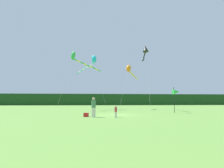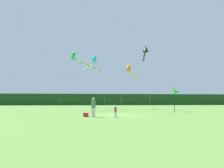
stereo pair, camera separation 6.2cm
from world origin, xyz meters
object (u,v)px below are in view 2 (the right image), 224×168
(kite_black, at_px, (145,50))
(person_child, at_px, (115,111))
(cooler_box, at_px, (86,115))
(banner_flag_pole, at_px, (176,92))
(person_adult, at_px, (93,106))
(kite_green, at_px, (77,58))
(kite_cyan, at_px, (92,61))
(kite_orange, at_px, (129,69))

(kite_black, bearing_deg, person_child, -119.42)
(cooler_box, relative_size, banner_flag_pole, 0.15)
(person_adult, bearing_deg, kite_green, 105.24)
(banner_flag_pole, xyz_separation_m, kite_cyan, (-11.20, 10.25, 6.48))
(banner_flag_pole, height_order, kite_orange, kite_orange)
(cooler_box, height_order, banner_flag_pole, banner_flag_pole)
(person_child, distance_m, kite_black, 15.67)
(person_adult, xyz_separation_m, cooler_box, (-0.71, 0.50, -0.83))
(person_child, distance_m, kite_cyan, 17.93)
(person_adult, distance_m, cooler_box, 1.20)
(banner_flag_pole, bearing_deg, kite_green, 152.06)
(kite_black, height_order, kite_cyan, kite_black)
(kite_black, relative_size, kite_green, 1.09)
(person_adult, xyz_separation_m, banner_flag_pole, (10.43, 4.75, 1.62))
(cooler_box, bearing_deg, person_adult, -34.98)
(kite_green, bearing_deg, banner_flag_pole, -27.94)
(person_child, distance_m, kite_orange, 17.07)
(banner_flag_pole, relative_size, kite_orange, 0.39)
(cooler_box, bearing_deg, kite_cyan, 90.21)
(person_child, height_order, kite_orange, kite_orange)
(person_child, relative_size, kite_cyan, 0.11)
(kite_black, relative_size, kite_orange, 1.28)
(person_child, bearing_deg, banner_flag_pole, 32.11)
(cooler_box, bearing_deg, banner_flag_pole, 20.88)
(cooler_box, xyz_separation_m, kite_black, (8.87, 9.87, 9.85))
(person_child, relative_size, kite_green, 0.11)
(person_adult, relative_size, person_child, 1.69)
(person_adult, xyz_separation_m, kite_cyan, (-0.76, 15.00, 8.11))
(kite_orange, bearing_deg, kite_cyan, 176.00)
(person_child, height_order, kite_green, kite_green)
(person_adult, xyz_separation_m, person_child, (2.02, -0.53, -0.41))
(kite_black, xyz_separation_m, kite_cyan, (-8.93, 4.63, -0.91))
(kite_orange, bearing_deg, banner_flag_pole, -66.65)
(person_child, bearing_deg, person_adult, 165.19)
(person_adult, distance_m, kite_cyan, 17.06)
(kite_orange, bearing_deg, person_adult, -113.20)
(person_adult, height_order, cooler_box, person_adult)
(kite_cyan, bearing_deg, person_child, -79.85)
(person_child, bearing_deg, kite_black, 60.58)
(person_child, relative_size, kite_orange, 0.13)
(banner_flag_pole, xyz_separation_m, kite_green, (-13.71, 7.27, 6.14))
(kite_black, bearing_deg, cooler_box, -131.96)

